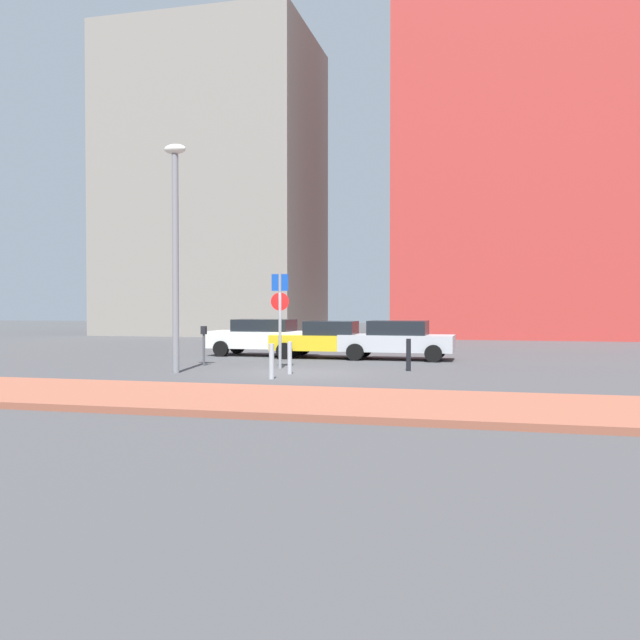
{
  "coord_description": "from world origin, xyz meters",
  "views": [
    {
      "loc": [
        5.61,
        -20.01,
        2.08
      ],
      "look_at": [
        0.14,
        1.9,
        1.59
      ],
      "focal_mm": 38.01,
      "sensor_mm": 36.0,
      "label": 1
    }
  ],
  "objects_px": {
    "parked_car_silver": "(397,339)",
    "traffic_bollard_near": "(272,361)",
    "parking_sign_post": "(280,308)",
    "traffic_bollard_far": "(290,358)",
    "parked_car_white": "(263,336)",
    "parked_car_yellow": "(326,339)",
    "parking_meter": "(204,340)",
    "traffic_bollard_mid": "(409,355)",
    "street_lamp": "(175,239)"
  },
  "relations": [
    {
      "from": "parked_car_silver",
      "to": "traffic_bollard_near",
      "type": "distance_m",
      "value": 8.1
    },
    {
      "from": "parked_car_white",
      "to": "traffic_bollard_mid",
      "type": "distance_m",
      "value": 8.3
    },
    {
      "from": "parked_car_silver",
      "to": "traffic_bollard_mid",
      "type": "xyz_separation_m",
      "value": [
        0.93,
        -4.35,
        -0.27
      ]
    },
    {
      "from": "parked_car_white",
      "to": "parking_sign_post",
      "type": "distance_m",
      "value": 5.87
    },
    {
      "from": "parking_meter",
      "to": "parked_car_silver",
      "type": "bearing_deg",
      "value": 34.32
    },
    {
      "from": "traffic_bollard_near",
      "to": "traffic_bollard_far",
      "type": "bearing_deg",
      "value": 85.86
    },
    {
      "from": "parked_car_white",
      "to": "parked_car_silver",
      "type": "relative_size",
      "value": 1.01
    },
    {
      "from": "parked_car_silver",
      "to": "traffic_bollard_mid",
      "type": "height_order",
      "value": "parked_car_silver"
    },
    {
      "from": "parked_car_silver",
      "to": "street_lamp",
      "type": "bearing_deg",
      "value": -131.5
    },
    {
      "from": "parked_car_silver",
      "to": "street_lamp",
      "type": "height_order",
      "value": "street_lamp"
    },
    {
      "from": "street_lamp",
      "to": "traffic_bollard_far",
      "type": "bearing_deg",
      "value": 7.71
    },
    {
      "from": "parked_car_white",
      "to": "parking_meter",
      "type": "bearing_deg",
      "value": -95.61
    },
    {
      "from": "parked_car_white",
      "to": "parking_sign_post",
      "type": "xyz_separation_m",
      "value": [
        2.38,
        -5.23,
        1.18
      ]
    },
    {
      "from": "parked_car_silver",
      "to": "parking_meter",
      "type": "height_order",
      "value": "parked_car_silver"
    },
    {
      "from": "parking_sign_post",
      "to": "traffic_bollard_near",
      "type": "height_order",
      "value": "parking_sign_post"
    },
    {
      "from": "parking_sign_post",
      "to": "parked_car_white",
      "type": "bearing_deg",
      "value": 114.48
    },
    {
      "from": "parking_sign_post",
      "to": "traffic_bollard_near",
      "type": "xyz_separation_m",
      "value": [
        0.74,
        -3.14,
        -1.48
      ]
    },
    {
      "from": "traffic_bollard_mid",
      "to": "traffic_bollard_near",
      "type": "bearing_deg",
      "value": -136.17
    },
    {
      "from": "traffic_bollard_near",
      "to": "traffic_bollard_far",
      "type": "height_order",
      "value": "traffic_bollard_near"
    },
    {
      "from": "parked_car_yellow",
      "to": "traffic_bollard_far",
      "type": "distance_m",
      "value": 6.34
    },
    {
      "from": "parked_car_silver",
      "to": "traffic_bollard_far",
      "type": "bearing_deg",
      "value": -111.3
    },
    {
      "from": "parking_sign_post",
      "to": "traffic_bollard_far",
      "type": "height_order",
      "value": "parking_sign_post"
    },
    {
      "from": "parked_car_white",
      "to": "traffic_bollard_near",
      "type": "distance_m",
      "value": 8.94
    },
    {
      "from": "parked_car_white",
      "to": "traffic_bollard_far",
      "type": "relative_size",
      "value": 4.44
    },
    {
      "from": "parking_meter",
      "to": "parked_car_yellow",
      "type": "bearing_deg",
      "value": 52.07
    },
    {
      "from": "street_lamp",
      "to": "traffic_bollard_mid",
      "type": "relative_size",
      "value": 6.86
    },
    {
      "from": "parked_car_silver",
      "to": "traffic_bollard_near",
      "type": "height_order",
      "value": "parked_car_silver"
    },
    {
      "from": "parked_car_white",
      "to": "traffic_bollard_mid",
      "type": "height_order",
      "value": "parked_car_white"
    },
    {
      "from": "parked_car_white",
      "to": "parked_car_yellow",
      "type": "distance_m",
      "value": 2.91
    },
    {
      "from": "parked_car_white",
      "to": "parked_car_yellow",
      "type": "bearing_deg",
      "value": -12.21
    },
    {
      "from": "traffic_bollard_far",
      "to": "parked_car_yellow",
      "type": "bearing_deg",
      "value": 93.41
    },
    {
      "from": "parking_sign_post",
      "to": "parking_meter",
      "type": "xyz_separation_m",
      "value": [
        -2.86,
        0.35,
        -1.09
      ]
    },
    {
      "from": "parking_sign_post",
      "to": "parking_meter",
      "type": "distance_m",
      "value": 3.08
    },
    {
      "from": "parking_meter",
      "to": "traffic_bollard_near",
      "type": "height_order",
      "value": "parking_meter"
    },
    {
      "from": "street_lamp",
      "to": "traffic_bollard_far",
      "type": "xyz_separation_m",
      "value": [
        3.51,
        0.48,
        -3.63
      ]
    },
    {
      "from": "parked_car_white",
      "to": "parked_car_silver",
      "type": "distance_m",
      "value": 5.7
    },
    {
      "from": "parked_car_yellow",
      "to": "traffic_bollard_near",
      "type": "distance_m",
      "value": 7.77
    },
    {
      "from": "traffic_bollard_near",
      "to": "parked_car_silver",
      "type": "bearing_deg",
      "value": 71.71
    },
    {
      "from": "parked_car_white",
      "to": "parked_car_silver",
      "type": "height_order",
      "value": "parked_car_white"
    },
    {
      "from": "street_lamp",
      "to": "traffic_bollard_near",
      "type": "height_order",
      "value": "street_lamp"
    },
    {
      "from": "traffic_bollard_far",
      "to": "parked_car_white",
      "type": "bearing_deg",
      "value": 114.91
    },
    {
      "from": "parked_car_yellow",
      "to": "parking_meter",
      "type": "relative_size",
      "value": 3.03
    },
    {
      "from": "traffic_bollard_far",
      "to": "traffic_bollard_mid",
      "type": "bearing_deg",
      "value": 29.36
    },
    {
      "from": "parked_car_yellow",
      "to": "parked_car_silver",
      "type": "xyz_separation_m",
      "value": [
        2.81,
        -0.08,
        0.02
      ]
    },
    {
      "from": "traffic_bollard_mid",
      "to": "parking_meter",
      "type": "bearing_deg",
      "value": 178.69
    },
    {
      "from": "street_lamp",
      "to": "traffic_bollard_near",
      "type": "bearing_deg",
      "value": -15.76
    },
    {
      "from": "traffic_bollard_mid",
      "to": "parking_sign_post",
      "type": "bearing_deg",
      "value": -177.4
    },
    {
      "from": "parking_meter",
      "to": "traffic_bollard_near",
      "type": "relative_size",
      "value": 1.37
    },
    {
      "from": "traffic_bollard_mid",
      "to": "street_lamp",
      "type": "bearing_deg",
      "value": -160.99
    },
    {
      "from": "parking_meter",
      "to": "parked_car_white",
      "type": "bearing_deg",
      "value": 84.39
    }
  ]
}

